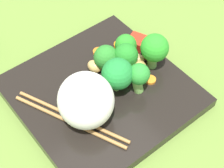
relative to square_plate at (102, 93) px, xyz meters
The scene contains 21 objects.
ground_plane 2.00cm from the square_plate, ahead, with size 110.00×110.00×2.00cm, color olive.
square_plate is the anchor object (origin of this frame).
rice_mound 8.07cm from the square_plate, 118.49° to the left, with size 9.59×9.03×8.68cm, color white.
broccoli_floret_0 5.96cm from the square_plate, 133.08° to the right, with size 5.46×5.46×7.16cm.
broccoli_floret_1 6.32cm from the square_plate, 49.29° to the right, with size 4.45×4.45×5.34cm.
broccoli_floret_2 9.90cm from the square_plate, 68.80° to the right, with size 4.09×4.09×5.17cm.
broccoli_floret_3 8.00cm from the square_plate, 131.09° to the right, with size 3.73×3.73×6.23cm.
broccoli_floret_4 7.87cm from the square_plate, 81.83° to the right, with size 4.43×4.43×5.90cm.
broccoli_floret_5 12.19cm from the square_plate, 98.76° to the right, with size 5.09×5.09×7.17cm.
carrot_slice_0 2.28cm from the square_plate, 60.84° to the right, with size 2.04×2.04×0.68cm, color orange.
carrot_slice_1 9.05cm from the square_plate, 117.32° to the right, with size 2.00×2.00×0.50cm, color orange.
carrot_slice_2 11.19cm from the square_plate, 57.93° to the right, with size 2.46×2.46×0.77cm, color orange.
carrot_slice_3 8.97cm from the square_plate, 35.15° to the right, with size 2.08×2.08×0.62cm, color orange.
carrot_slice_4 7.36cm from the square_plate, 55.76° to the right, with size 2.53×2.53×0.67cm, color orange.
pepper_chunk_0 12.30cm from the square_plate, 90.27° to the right, with size 2.44×2.17×1.64cm, color red.
pepper_chunk_1 12.88cm from the square_plate, 71.34° to the right, with size 3.08×3.28×1.98cm, color red.
chicken_piece_0 4.97cm from the square_plate, 95.73° to the right, with size 3.43×2.50×2.00cm, color tan.
chicken_piece_1 7.77cm from the square_plate, 102.87° to the right, with size 3.68×2.89×2.94cm, color tan.
chicken_piece_2 5.05cm from the square_plate, 23.27° to the right, with size 2.85×2.14×2.21cm, color tan.
chicken_piece_4 9.24cm from the square_plate, 86.17° to the right, with size 2.73×2.22×2.03cm, color tan.
chopstick_pair 8.23cm from the square_plate, 102.97° to the left, with size 20.22×9.65×0.60cm.
Camera 1 is at (-31.29, 23.71, 51.61)cm, focal length 57.61 mm.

